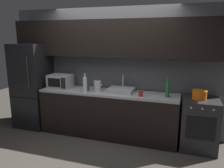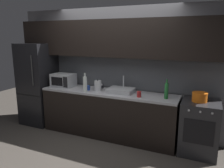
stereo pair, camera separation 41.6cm
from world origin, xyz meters
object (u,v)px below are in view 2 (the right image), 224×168
wine_bottle_clear (85,84)px  mug_dark (102,86)px  wine_bottle_green (166,91)px  cooking_pot (200,97)px  oven_range (199,128)px  kettle (98,86)px  refrigerator (38,84)px  microwave (64,80)px  mug_red (139,94)px  mug_blue (88,88)px

wine_bottle_clear → mug_dark: bearing=72.6°
wine_bottle_clear → wine_bottle_green: bearing=6.3°
wine_bottle_green → cooking_pot: wine_bottle_green is taller
oven_range → kettle: (-1.88, -0.04, 0.55)m
oven_range → refrigerator: bearing=180.0°
oven_range → wine_bottle_clear: bearing=-174.0°
microwave → mug_dark: 0.83m
mug_red → mug_dark: (-0.91, 0.36, -0.01)m
kettle → oven_range: bearing=1.2°
microwave → kettle: microwave is taller
microwave → kettle: size_ratio=2.01×
kettle → mug_red: (0.86, -0.10, -0.05)m
mug_dark → microwave: bearing=-166.3°
oven_range → mug_blue: size_ratio=9.59×
microwave → wine_bottle_green: (2.16, -0.07, 0.00)m
refrigerator → microwave: bearing=1.6°
wine_bottle_green → mug_blue: wine_bottle_green is taller
oven_range → cooking_pot: size_ratio=3.73×
wine_bottle_clear → mug_dark: wine_bottle_clear is taller
oven_range → wine_bottle_clear: 2.15m
kettle → cooking_pot: bearing=1.3°
wine_bottle_clear → refrigerator: bearing=170.8°
microwave → oven_range: bearing=-0.4°
refrigerator → wine_bottle_clear: size_ratio=4.88×
refrigerator → cooking_pot: 3.37m
refrigerator → kettle: (1.53, -0.04, 0.11)m
microwave → wine_bottle_clear: wine_bottle_clear is taller
kettle → mug_blue: kettle is taller
kettle → wine_bottle_green: bearing=-0.5°
mug_blue → refrigerator: bearing=177.1°
wine_bottle_clear → mug_red: (1.04, 0.07, -0.10)m
kettle → mug_dark: bearing=100.0°
mug_blue → cooking_pot: bearing=1.9°
oven_range → kettle: size_ratio=3.93×
cooking_pot → mug_blue: bearing=-178.1°
microwave → kettle: 0.85m
kettle → refrigerator: bearing=178.4°
kettle → mug_blue: bearing=-173.0°
kettle → cooking_pot: 1.84m
microwave → mug_blue: 0.66m
wine_bottle_green → wine_bottle_clear: size_ratio=0.91×
refrigerator → oven_range: refrigerator is taller
oven_range → mug_red: (-1.01, -0.14, 0.50)m
mug_red → mug_dark: mug_red is taller
refrigerator → cooking_pot: refrigerator is taller
microwave → refrigerator: bearing=-178.4°
microwave → wine_bottle_green: wine_bottle_green is taller
kettle → wine_bottle_clear: wine_bottle_clear is taller
wine_bottle_green → mug_red: (-0.45, -0.09, -0.09)m
wine_bottle_green → mug_blue: 1.52m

